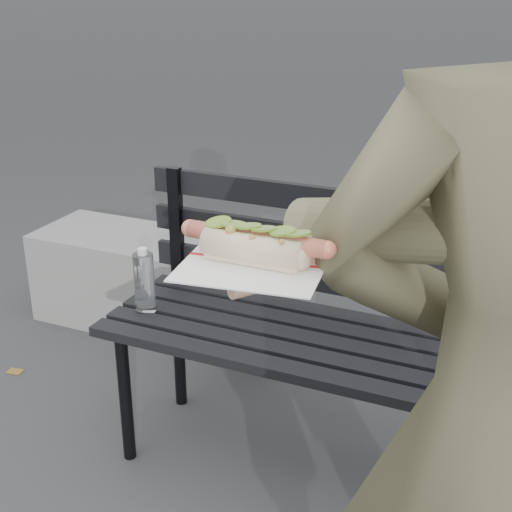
{
  "coord_description": "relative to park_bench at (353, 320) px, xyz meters",
  "views": [
    {
      "loc": [
        0.51,
        -0.82,
        1.49
      ],
      "look_at": [
        0.15,
        -0.01,
        1.12
      ],
      "focal_mm": 50.0,
      "sensor_mm": 36.0,
      "label": 1
    }
  ],
  "objects": [
    {
      "name": "held_hotdog",
      "position": [
        0.31,
        -0.94,
        0.63
      ],
      "size": [
        0.61,
        0.3,
        0.2
      ],
      "color": "brown"
    },
    {
      "name": "concrete_block",
      "position": [
        -0.99,
        0.6,
        -0.32
      ],
      "size": [
        1.2,
        0.4,
        0.4
      ],
      "primitive_type": "cube",
      "color": "slate",
      "rests_on": "ground"
    },
    {
      "name": "park_bench",
      "position": [
        0.0,
        0.0,
        0.0
      ],
      "size": [
        1.5,
        0.44,
        0.88
      ],
      "color": "black",
      "rests_on": "ground"
    }
  ]
}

